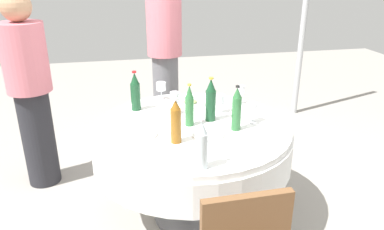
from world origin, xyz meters
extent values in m
plane|color=gray|center=(0.00, 0.00, 0.00)|extent=(10.00, 10.00, 0.00)
cylinder|color=white|center=(0.00, 0.00, 0.72)|extent=(1.32, 1.32, 0.04)
cylinder|color=white|center=(0.00, 0.00, 0.59)|extent=(1.35, 1.35, 0.22)
cylinder|color=slate|center=(0.00, 0.00, 0.24)|extent=(0.14, 0.14, 0.48)
cylinder|color=slate|center=(0.00, 0.00, 0.01)|extent=(0.56, 0.56, 0.03)
cylinder|color=#194728|center=(-0.14, -0.06, 0.85)|extent=(0.07, 0.07, 0.21)
cone|color=#194728|center=(-0.14, -0.06, 1.00)|extent=(0.06, 0.06, 0.08)
cylinder|color=gold|center=(-0.14, -0.06, 1.04)|extent=(0.03, 0.03, 0.01)
cylinder|color=#2D6B38|center=(0.02, 0.00, 0.84)|extent=(0.06, 0.06, 0.20)
cone|color=#2D6B38|center=(0.02, 0.00, 0.98)|extent=(0.05, 0.05, 0.08)
cylinder|color=gold|center=(0.02, 0.00, 1.02)|extent=(0.02, 0.02, 0.01)
cylinder|color=silver|center=(0.07, 0.56, 0.84)|extent=(0.07, 0.07, 0.20)
cone|color=silver|center=(0.07, 0.56, 0.98)|extent=(0.06, 0.06, 0.07)
cylinder|color=silver|center=(0.07, 0.56, 1.02)|extent=(0.02, 0.02, 0.01)
cylinder|color=#194728|center=(0.35, -0.36, 0.84)|extent=(0.07, 0.07, 0.20)
cone|color=#194728|center=(0.35, -0.36, 0.98)|extent=(0.06, 0.06, 0.08)
cylinder|color=red|center=(0.35, -0.36, 1.03)|extent=(0.03, 0.03, 0.01)
cylinder|color=#2D6B38|center=(-0.27, 0.13, 0.85)|extent=(0.06, 0.06, 0.22)
cone|color=#2D6B38|center=(-0.27, 0.13, 1.00)|extent=(0.06, 0.06, 0.07)
cylinder|color=black|center=(-0.27, 0.13, 1.04)|extent=(0.03, 0.03, 0.01)
cylinder|color=#8C5619|center=(0.15, 0.23, 0.85)|extent=(0.06, 0.06, 0.22)
cone|color=#8C5619|center=(0.15, 0.23, 0.98)|extent=(0.06, 0.06, 0.06)
cylinder|color=silver|center=(0.15, 0.23, 1.02)|extent=(0.03, 0.03, 0.01)
cylinder|color=white|center=(-0.41, 0.04, 0.74)|extent=(0.06, 0.06, 0.00)
cylinder|color=white|center=(-0.41, 0.04, 0.78)|extent=(0.01, 0.01, 0.06)
cylinder|color=white|center=(-0.41, 0.04, 0.84)|extent=(0.07, 0.07, 0.07)
cylinder|color=maroon|center=(-0.41, 0.04, 0.82)|extent=(0.06, 0.06, 0.03)
cylinder|color=white|center=(0.08, -0.22, 0.74)|extent=(0.06, 0.06, 0.00)
cylinder|color=white|center=(0.08, -0.22, 0.79)|extent=(0.01, 0.01, 0.08)
cylinder|color=white|center=(0.08, -0.22, 0.87)|extent=(0.07, 0.07, 0.08)
cylinder|color=white|center=(0.14, -0.55, 0.74)|extent=(0.06, 0.06, 0.00)
cylinder|color=white|center=(0.14, -0.55, 0.78)|extent=(0.01, 0.01, 0.07)
cylinder|color=white|center=(0.14, -0.55, 0.85)|extent=(0.08, 0.08, 0.06)
cylinder|color=white|center=(-0.25, -0.18, 0.74)|extent=(0.06, 0.06, 0.00)
cylinder|color=white|center=(-0.25, -0.18, 0.78)|extent=(0.01, 0.01, 0.07)
cylinder|color=white|center=(-0.25, -0.18, 0.84)|extent=(0.06, 0.06, 0.07)
cylinder|color=white|center=(-0.45, -0.32, 0.74)|extent=(0.06, 0.06, 0.00)
cylinder|color=white|center=(-0.45, -0.32, 0.78)|extent=(0.01, 0.01, 0.08)
cylinder|color=white|center=(-0.45, -0.32, 0.85)|extent=(0.06, 0.06, 0.07)
cylinder|color=white|center=(0.38, 0.08, 0.75)|extent=(0.26, 0.26, 0.02)
cylinder|color=white|center=(-0.07, -0.38, 0.75)|extent=(0.23, 0.23, 0.02)
ellipsoid|color=#8C9E59|center=(-0.07, -0.38, 0.77)|extent=(0.10, 0.09, 0.02)
cylinder|color=white|center=(-0.06, 0.18, 0.75)|extent=(0.21, 0.21, 0.02)
cube|color=silver|center=(0.18, 0.40, 0.74)|extent=(0.07, 0.18, 0.00)
cube|color=silver|center=(-0.30, 0.42, 0.74)|extent=(0.03, 0.18, 0.00)
cube|color=silver|center=(0.15, -0.08, 0.74)|extent=(0.17, 0.09, 0.00)
cylinder|color=#26262B|center=(1.15, -0.73, 0.41)|extent=(0.26, 0.26, 0.82)
cylinder|color=#D8727F|center=(1.15, -0.73, 1.09)|extent=(0.34, 0.34, 0.53)
sphere|color=tan|center=(1.15, -0.73, 1.47)|extent=(0.22, 0.22, 0.22)
cylinder|color=slate|center=(-0.01, -1.35, 0.46)|extent=(0.26, 0.26, 0.92)
cylinder|color=#D8727F|center=(-0.01, -1.35, 1.20)|extent=(0.34, 0.34, 0.57)
cylinder|color=#B2B5B7|center=(-1.69, -1.77, 1.25)|extent=(0.07, 0.07, 2.51)
camera|label=1|loc=(0.46, 2.24, 1.75)|focal=34.56mm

